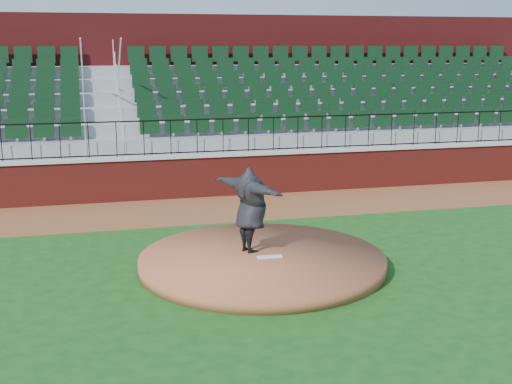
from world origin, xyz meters
TOP-DOWN VIEW (x-y plane):
  - ground at (0.00, 0.00)m, footprint 90.00×90.00m
  - warning_track at (0.00, 5.40)m, footprint 34.00×3.20m
  - field_wall at (0.00, 7.00)m, footprint 34.00×0.35m
  - wall_cap at (0.00, 7.00)m, footprint 34.00×0.45m
  - wall_railing at (0.00, 7.00)m, footprint 34.00×0.05m
  - seating_stands at (0.00, 9.72)m, footprint 34.00×5.10m
  - concourse_wall at (0.00, 12.52)m, footprint 34.00×0.50m
  - pitchers_mound at (-0.18, 0.27)m, footprint 5.01×5.01m
  - pitching_rubber at (-0.07, 0.10)m, footprint 0.52×0.16m
  - pitcher at (-0.34, 0.60)m, footprint 1.41×2.25m

SIDE VIEW (x-z plane):
  - ground at x=0.00m, z-range 0.00..0.00m
  - warning_track at x=0.00m, z-range 0.00..0.01m
  - pitchers_mound at x=-0.18m, z-range 0.00..0.25m
  - pitching_rubber at x=-0.07m, z-range 0.25..0.28m
  - field_wall at x=0.00m, z-range 0.00..1.20m
  - pitcher at x=-0.34m, z-range 0.25..2.03m
  - wall_cap at x=0.00m, z-range 1.20..1.30m
  - wall_railing at x=0.00m, z-range 1.30..2.30m
  - seating_stands at x=0.00m, z-range 0.00..4.60m
  - concourse_wall at x=0.00m, z-range 0.00..5.50m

